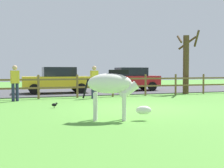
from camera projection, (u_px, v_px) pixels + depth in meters
name	position (u px, v px, depth m)	size (l,w,h in m)	color
ground_plane	(140.00, 108.00, 10.98)	(60.00, 60.00, 0.00)	#549338
parking_asphalt	(80.00, 91.00, 19.70)	(28.00, 7.40, 0.05)	#47474C
paddock_fence	(95.00, 84.00, 15.56)	(21.67, 0.11, 1.19)	brown
bare_tree	(186.00, 62.00, 17.80)	(1.47, 1.68, 3.76)	#513A23
zebra	(113.00, 87.00, 8.21)	(1.86, 0.93, 1.41)	white
crow_on_grass	(55.00, 105.00, 10.96)	(0.21, 0.10, 0.20)	black
parked_car_yellow	(57.00, 80.00, 17.82)	(4.06, 2.00, 1.56)	yellow
parked_car_red	(129.00, 79.00, 20.14)	(4.10, 2.09, 1.56)	red
visitor_left_of_tree	(94.00, 80.00, 14.79)	(0.40, 0.29, 1.64)	#232847
visitor_right_of_tree	(15.00, 81.00, 13.36)	(0.40, 0.29, 1.64)	#232847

